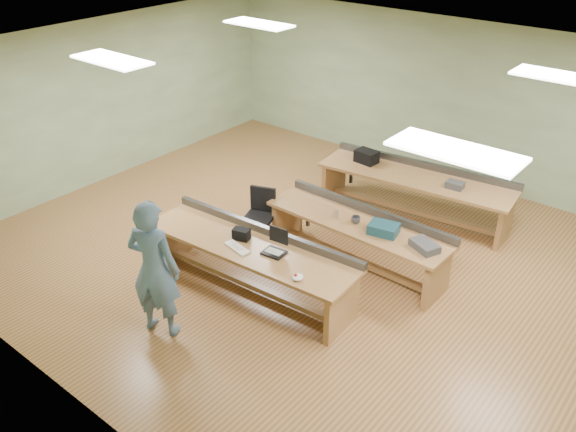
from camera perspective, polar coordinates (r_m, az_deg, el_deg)
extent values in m
plane|color=#A4683E|center=(9.33, 3.12, -4.22)|extent=(10.00, 10.00, 0.00)
plane|color=silver|center=(8.09, 3.70, 13.86)|extent=(10.00, 10.00, 0.00)
cube|color=#9FBB8E|center=(11.87, 15.01, 10.34)|extent=(10.00, 0.04, 3.00)
cube|color=#9FBB8E|center=(6.25, -18.99, -8.11)|extent=(10.00, 0.04, 3.00)
cube|color=#9FBB8E|center=(12.01, -16.62, 10.32)|extent=(0.04, 8.00, 3.00)
cube|color=white|center=(8.80, -16.17, 13.86)|extent=(1.20, 0.50, 0.03)
cube|color=white|center=(10.76, -2.75, 17.52)|extent=(1.20, 0.50, 0.03)
cube|color=white|center=(5.69, 15.41, 5.88)|extent=(1.20, 0.50, 0.03)
cube|color=white|center=(8.40, 24.36, 11.76)|extent=(1.20, 0.50, 0.03)
cube|color=#AC6F48|center=(8.30, -3.66, -2.91)|extent=(3.23, 1.04, 0.05)
cube|color=#AC6F48|center=(9.38, -10.71, -2.02)|extent=(0.13, 0.75, 0.70)
cube|color=#AC6F48|center=(7.82, 5.08, -8.60)|extent=(0.13, 0.75, 0.70)
cube|color=#AC6F48|center=(8.65, -3.53, -6.43)|extent=(2.88, 0.28, 0.08)
cube|color=#484B4F|center=(8.52, -2.06, -1.35)|extent=(3.18, 0.28, 0.11)
cube|color=#AC6F48|center=(8.89, 6.51, -0.71)|extent=(2.88, 0.82, 0.05)
cube|color=#AC6F48|center=(9.77, -0.05, -0.13)|extent=(0.09, 0.66, 0.70)
cube|color=#AC6F48|center=(8.55, 13.76, -5.74)|extent=(0.09, 0.66, 0.70)
cube|color=#AC6F48|center=(9.22, 6.30, -4.09)|extent=(2.56, 0.15, 0.08)
cube|color=#484B4F|center=(9.11, 7.75, 0.54)|extent=(2.86, 0.14, 0.11)
cube|color=#AC6F48|center=(10.44, 11.87, 3.53)|extent=(3.37, 1.24, 0.05)
cube|color=#AC6F48|center=(11.16, 4.33, 3.69)|extent=(0.17, 0.78, 0.70)
cube|color=#AC6F48|center=(10.24, 19.66, -0.51)|extent=(0.17, 0.78, 0.70)
cube|color=#AC6F48|center=(10.71, 11.54, 0.51)|extent=(2.99, 0.43, 0.08)
cube|color=#484B4F|center=(10.75, 12.72, 4.67)|extent=(3.28, 0.45, 0.11)
imported|color=slate|center=(7.64, -12.39, -4.84)|extent=(0.79, 0.65, 1.87)
cube|color=black|center=(8.09, -1.31, -3.45)|extent=(0.32, 0.27, 0.03)
cube|color=black|center=(8.06, -0.87, -1.80)|extent=(0.29, 0.04, 0.23)
cube|color=silver|center=(8.23, -4.79, -2.98)|extent=(0.44, 0.22, 0.02)
ellipsoid|color=white|center=(7.58, 0.91, -5.75)|extent=(0.14, 0.17, 0.07)
cube|color=black|center=(8.40, -4.39, -1.69)|extent=(0.26, 0.21, 0.16)
cylinder|color=black|center=(9.62, -2.72, -1.50)|extent=(0.06, 0.06, 0.45)
cube|color=black|center=(9.50, -2.76, -0.21)|extent=(0.56, 0.56, 0.06)
cube|color=black|center=(9.55, -2.35, 1.66)|extent=(0.41, 0.19, 0.39)
cylinder|color=black|center=(9.72, -2.69, -2.49)|extent=(0.64, 0.64, 0.06)
cube|color=#163C48|center=(8.62, 8.95, -1.18)|extent=(0.46, 0.38, 0.14)
cube|color=#3A3A3D|center=(8.37, 12.66, -2.73)|extent=(0.46, 0.39, 0.11)
imported|color=#3A3A3D|center=(8.83, 6.36, -0.36)|extent=(0.17, 0.17, 0.11)
cylinder|color=silver|center=(8.92, 4.53, 0.16)|extent=(0.09, 0.09, 0.13)
cube|color=black|center=(10.78, 7.36, 5.54)|extent=(0.40, 0.30, 0.22)
cube|color=#3A3A3D|center=(10.15, 15.35, 2.82)|extent=(0.28, 0.22, 0.11)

